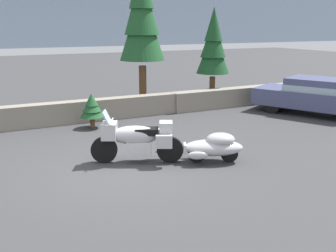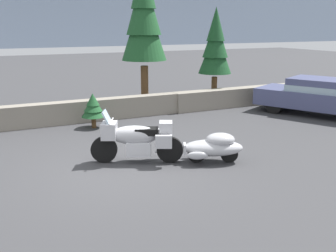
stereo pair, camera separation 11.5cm
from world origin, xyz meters
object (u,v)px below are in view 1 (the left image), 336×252
at_px(sedan_at_right_edge, 318,95).
at_px(pine_tree_secondary, 213,44).
at_px(touring_motorcycle, 137,139).
at_px(pine_tree_tall, 142,14).
at_px(car_shaped_trailer, 213,146).

distance_m(sedan_at_right_edge, pine_tree_secondary, 4.75).
bearing_deg(touring_motorcycle, pine_tree_tall, 65.72).
distance_m(car_shaped_trailer, sedan_at_right_edge, 7.13).
relative_size(touring_motorcycle, sedan_at_right_edge, 0.44).
bearing_deg(pine_tree_tall, sedan_at_right_edge, -37.32).
distance_m(touring_motorcycle, pine_tree_tall, 7.47).
bearing_deg(touring_motorcycle, sedan_at_right_edge, 13.53).
xyz_separation_m(car_shaped_trailer, sedan_at_right_edge, (6.53, 2.82, 0.36)).
distance_m(car_shaped_trailer, pine_tree_tall, 7.85).
xyz_separation_m(touring_motorcycle, pine_tree_tall, (2.78, 6.17, 3.17)).
bearing_deg(touring_motorcycle, car_shaped_trailer, -25.73).
height_order(touring_motorcycle, sedan_at_right_edge, sedan_at_right_edge).
xyz_separation_m(car_shaped_trailer, pine_tree_secondary, (4.11, 6.49, 2.17)).
bearing_deg(pine_tree_secondary, sedan_at_right_edge, -56.58).
bearing_deg(sedan_at_right_edge, car_shaped_trailer, -156.62).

